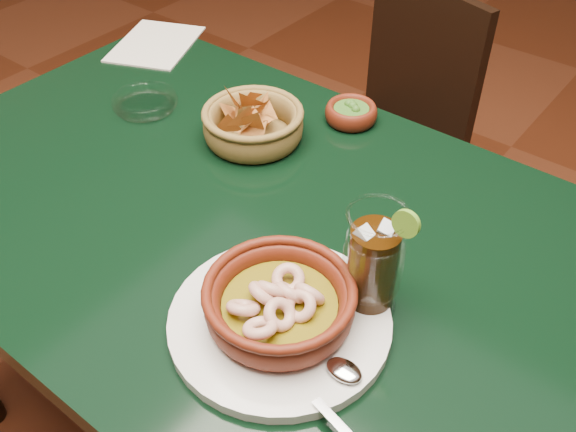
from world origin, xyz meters
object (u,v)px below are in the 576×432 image
Objects in this scene: dining_chair at (382,135)px; shrimp_plate at (280,308)px; chip_basket at (253,124)px; dining_table at (232,246)px; cola_drink at (373,263)px.

dining_chair reaches higher than shrimp_plate.
chip_basket is (-0.31, 0.31, -0.00)m from shrimp_plate.
dining_table is 6.33× the size of cola_drink.
shrimp_plate is 0.44m from chip_basket.
dining_chair is (-0.10, 0.70, -0.19)m from dining_table.
chip_basket is 1.15× the size of cola_drink.
cola_drink reaches higher than chip_basket.
cola_drink is at bearing 54.75° from shrimp_plate.
cola_drink reaches higher than shrimp_plate.
dining_chair is 0.97m from shrimp_plate.
dining_chair is 0.62m from chip_basket.
cola_drink reaches higher than dining_chair.
dining_chair is 3.89× the size of chip_basket.
cola_drink is (0.40, -0.75, 0.37)m from dining_chair.
shrimp_plate is 2.04× the size of cola_drink.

